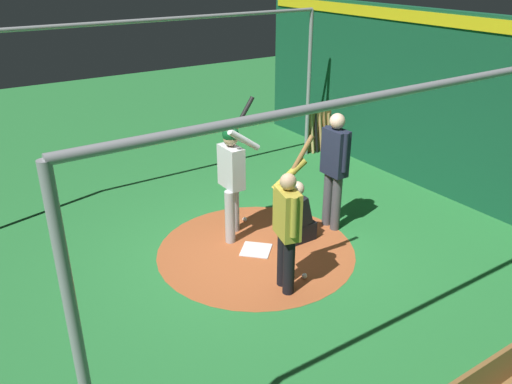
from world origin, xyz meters
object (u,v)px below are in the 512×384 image
object	(u,v)px
bat_rack	(325,128)
visitor	(287,224)
home_plate	(256,250)
catcher	(297,217)
baseball_0	(304,276)
baseball_1	(245,219)
batter	(232,171)
umpire	(334,165)

from	to	relation	value
bat_rack	visitor	bearing A→B (deg)	44.40
home_plate	catcher	bearing A→B (deg)	176.78
catcher	bat_rack	distance (m)	4.16
bat_rack	baseball_0	size ratio (longest dim) A/B	14.32
bat_rack	baseball_0	bearing A→B (deg)	46.74
visitor	baseball_0	xyz separation A→B (m)	(-0.33, -0.03, -0.89)
baseball_1	baseball_0	bearing A→B (deg)	83.66
visitor	bat_rack	size ratio (longest dim) A/B	1.88
visitor	baseball_1	size ratio (longest dim) A/B	26.98
home_plate	baseball_1	xyz separation A→B (m)	(-0.34, -0.86, 0.03)
batter	visitor	size ratio (longest dim) A/B	1.06
baseball_1	umpire	bearing A→B (deg)	140.31
baseball_0	umpire	bearing A→B (deg)	-143.63
bat_rack	baseball_1	bearing A→B (deg)	30.42
home_plate	baseball_0	size ratio (longest dim) A/B	5.68
visitor	baseball_0	world-z (taller)	visitor
home_plate	baseball_1	bearing A→B (deg)	-111.89
bat_rack	baseball_0	distance (m)	5.24
home_plate	batter	world-z (taller)	batter
batter	bat_rack	distance (m)	4.43
batter	bat_rack	xyz separation A→B (m)	(-3.77, -2.27, -0.58)
visitor	batter	bearing A→B (deg)	-81.00
home_plate	batter	bearing A→B (deg)	-85.48
catcher	umpire	bearing A→B (deg)	-179.23
catcher	bat_rack	bearing A→B (deg)	-136.26
baseball_0	baseball_1	distance (m)	1.83
batter	catcher	size ratio (longest dim) A/B	2.22
catcher	bat_rack	size ratio (longest dim) A/B	0.90
baseball_0	baseball_1	world-z (taller)	same
home_plate	bat_rack	bearing A→B (deg)	-142.66
baseball_1	catcher	bearing A→B (deg)	112.43
visitor	baseball_1	distance (m)	2.12
catcher	visitor	distance (m)	1.43
batter	baseball_0	bearing A→B (deg)	96.92
umpire	batter	bearing A→B (deg)	-22.50
umpire	baseball_0	size ratio (longest dim) A/B	25.21
home_plate	umpire	world-z (taller)	umpire
baseball_1	batter	bearing A→B (deg)	36.01
baseball_1	home_plate	bearing A→B (deg)	68.11
home_plate	umpire	xyz separation A→B (m)	(-1.41, 0.03, 1.05)
bat_rack	baseball_1	xyz separation A→B (m)	(3.38, 1.98, -0.45)
home_plate	batter	distance (m)	1.21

